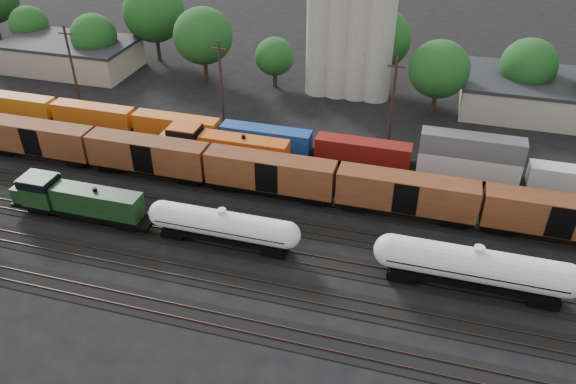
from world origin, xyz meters
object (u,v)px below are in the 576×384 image
(tank_car_a, at_px, (223,225))
(grain_silo, at_px, (349,25))
(green_locomotive, at_px, (74,199))
(orange_locomotive, at_px, (220,147))

(tank_car_a, relative_size, grain_silo, 0.56)
(green_locomotive, distance_m, orange_locomotive, 18.60)
(green_locomotive, xyz_separation_m, grain_silo, (21.91, 41.00, 8.74))
(grain_silo, bearing_deg, orange_locomotive, -112.79)
(green_locomotive, distance_m, grain_silo, 47.30)
(green_locomotive, height_order, grain_silo, grain_silo)
(orange_locomotive, bearing_deg, tank_car_a, -67.47)
(green_locomotive, relative_size, orange_locomotive, 0.89)
(orange_locomotive, xyz_separation_m, grain_silo, (10.92, 26.00, 8.61))
(tank_car_a, bearing_deg, orange_locomotive, 112.53)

